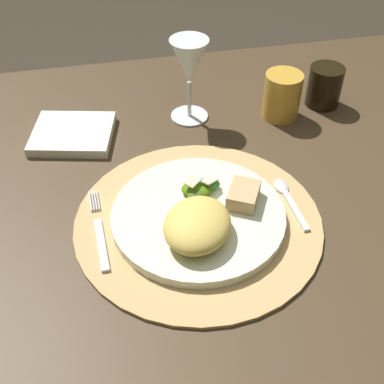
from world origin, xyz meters
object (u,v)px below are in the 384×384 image
Objects in this scene: dinner_plate at (199,216)px; fork at (100,233)px; spoon at (287,196)px; wine_glass at (189,65)px; dining_table at (185,232)px; dark_tumbler at (325,86)px; napkin at (73,134)px; amber_tumbler at (282,96)px.

dinner_plate reaches higher than fork.
spoon is 0.31m from wine_glass.
dining_table is 0.41m from dark_tumbler.
dinner_plate reaches higher than napkin.
fork is at bearing -145.79° from amber_tumbler.
fork is 0.55m from dark_tumbler.
dining_table is 0.31m from wine_glass.
napkin is (-0.33, 0.25, 0.00)m from spoon.
spoon is at bearing -123.15° from dark_tumbler.
dark_tumbler is at bearing 41.16° from dinner_plate.
spoon is 1.36× the size of amber_tumbler.
napkin reaches higher than fork.
dinner_plate is 0.34m from amber_tumbler.
amber_tumbler reaches higher than fork.
amber_tumbler is at bearing 34.01° from dining_table.
amber_tumbler is at bearing -1.38° from napkin.
spoon is 0.31m from dark_tumbler.
amber_tumbler is 0.10m from dark_tumbler.
dinner_plate is 3.28× the size of dark_tumbler.
spoon is (0.30, 0.02, -0.00)m from fork.
napkin is 0.90× the size of wine_glass.
dining_table is 9.80× the size of spoon.
dining_table is 8.25× the size of napkin.
dinner_plate is 0.15m from spoon.
fork is at bearing -124.63° from wine_glass.
dining_table is at bearing 34.50° from fork.
dark_tumbler reaches higher than fork.
dark_tumbler is (0.17, 0.26, 0.03)m from spoon.
wine_glass is (0.05, 0.18, 0.25)m from dining_table.
fork is at bearing -145.50° from dining_table.
wine_glass is (-0.11, 0.27, 0.11)m from spoon.
dining_table is at bearing -104.31° from wine_glass.
wine_glass is (0.23, 0.02, 0.11)m from napkin.
amber_tumbler is (0.22, 0.15, 0.18)m from dining_table.
dinner_plate is at bearing -172.08° from spoon.
dining_table is 7.40× the size of wine_glass.
dinner_plate is 0.15m from fork.
amber_tumbler is (0.38, 0.26, 0.04)m from fork.
wine_glass is (0.05, 0.29, 0.10)m from dinner_plate.
dinner_plate is 1.83× the size of napkin.
napkin is (-0.18, 0.16, 0.14)m from dining_table.
amber_tumbler is (0.18, -0.03, -0.07)m from wine_glass.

